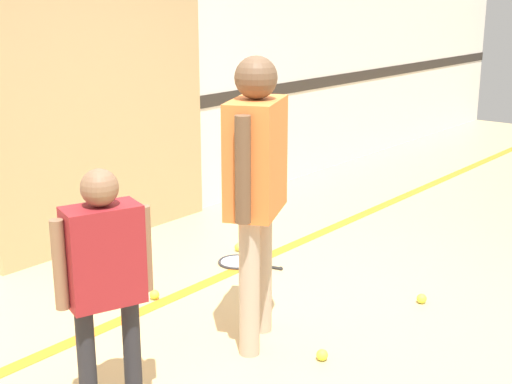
{
  "coord_description": "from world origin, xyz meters",
  "views": [
    {
      "loc": [
        -3.14,
        -2.32,
        2.0
      ],
      "look_at": [
        -0.19,
        0.13,
        0.92
      ],
      "focal_mm": 50.0,
      "sensor_mm": 36.0,
      "label": 1
    }
  ],
  "objects_px": {
    "tennis_ball_stray_left": "(155,295)",
    "tennis_ball_by_spare_racket": "(239,247)",
    "tennis_ball_stray_right": "(422,299)",
    "tennis_ball_near_instructor": "(322,355)",
    "person_student_left": "(104,268)",
    "racket_spare_on_floor": "(240,262)",
    "person_instructor": "(256,172)"
  },
  "relations": [
    {
      "from": "tennis_ball_stray_left",
      "to": "tennis_ball_by_spare_racket",
      "type": "bearing_deg",
      "value": 9.32
    },
    {
      "from": "tennis_ball_by_spare_racket",
      "to": "tennis_ball_stray_right",
      "type": "xyz_separation_m",
      "value": [
        0.03,
        -1.59,
        0.0
      ]
    },
    {
      "from": "tennis_ball_near_instructor",
      "to": "tennis_ball_stray_left",
      "type": "bearing_deg",
      "value": 91.62
    },
    {
      "from": "person_student_left",
      "to": "tennis_ball_by_spare_racket",
      "type": "relative_size",
      "value": 18.81
    },
    {
      "from": "racket_spare_on_floor",
      "to": "tennis_ball_stray_left",
      "type": "xyz_separation_m",
      "value": [
        -0.86,
        0.01,
        0.02
      ]
    },
    {
      "from": "tennis_ball_stray_right",
      "to": "person_student_left",
      "type": "bearing_deg",
      "value": 165.42
    },
    {
      "from": "person_student_left",
      "to": "tennis_ball_stray_right",
      "type": "xyz_separation_m",
      "value": [
        2.15,
        -0.56,
        -0.73
      ]
    },
    {
      "from": "tennis_ball_near_instructor",
      "to": "tennis_ball_stray_right",
      "type": "height_order",
      "value": "same"
    },
    {
      "from": "tennis_ball_stray_left",
      "to": "tennis_ball_stray_right",
      "type": "height_order",
      "value": "same"
    },
    {
      "from": "person_student_left",
      "to": "racket_spare_on_floor",
      "type": "height_order",
      "value": "person_student_left"
    },
    {
      "from": "person_instructor",
      "to": "tennis_ball_stray_right",
      "type": "bearing_deg",
      "value": -49.78
    },
    {
      "from": "tennis_ball_by_spare_racket",
      "to": "tennis_ball_stray_right",
      "type": "bearing_deg",
      "value": -88.95
    },
    {
      "from": "racket_spare_on_floor",
      "to": "tennis_ball_stray_right",
      "type": "distance_m",
      "value": 1.43
    },
    {
      "from": "tennis_ball_stray_left",
      "to": "tennis_ball_stray_right",
      "type": "xyz_separation_m",
      "value": [
        1.1,
        -1.42,
        0.0
      ]
    },
    {
      "from": "person_student_left",
      "to": "tennis_ball_stray_right",
      "type": "height_order",
      "value": "person_student_left"
    },
    {
      "from": "tennis_ball_near_instructor",
      "to": "tennis_ball_by_spare_racket",
      "type": "relative_size",
      "value": 1.0
    },
    {
      "from": "person_instructor",
      "to": "tennis_ball_stray_left",
      "type": "bearing_deg",
      "value": 62.97
    },
    {
      "from": "person_student_left",
      "to": "racket_spare_on_floor",
      "type": "relative_size",
      "value": 2.29
    },
    {
      "from": "person_instructor",
      "to": "tennis_ball_stray_right",
      "type": "height_order",
      "value": "person_instructor"
    },
    {
      "from": "tennis_ball_stray_right",
      "to": "person_instructor",
      "type": "bearing_deg",
      "value": 155.71
    },
    {
      "from": "person_instructor",
      "to": "person_student_left",
      "type": "xyz_separation_m",
      "value": [
        -1.03,
        0.05,
        -0.27
      ]
    },
    {
      "from": "tennis_ball_by_spare_racket",
      "to": "person_instructor",
      "type": "bearing_deg",
      "value": -135.13
    },
    {
      "from": "tennis_ball_by_spare_racket",
      "to": "tennis_ball_stray_left",
      "type": "xyz_separation_m",
      "value": [
        -1.07,
        -0.18,
        0.0
      ]
    },
    {
      "from": "tennis_ball_stray_left",
      "to": "racket_spare_on_floor",
      "type": "bearing_deg",
      "value": -0.61
    },
    {
      "from": "tennis_ball_by_spare_racket",
      "to": "tennis_ball_stray_right",
      "type": "distance_m",
      "value": 1.59
    },
    {
      "from": "tennis_ball_near_instructor",
      "to": "tennis_ball_stray_right",
      "type": "bearing_deg",
      "value": -4.0
    },
    {
      "from": "person_instructor",
      "to": "tennis_ball_stray_right",
      "type": "xyz_separation_m",
      "value": [
        1.12,
        -0.51,
        -1.0
      ]
    },
    {
      "from": "tennis_ball_by_spare_racket",
      "to": "tennis_ball_stray_left",
      "type": "height_order",
      "value": "same"
    },
    {
      "from": "tennis_ball_by_spare_racket",
      "to": "tennis_ball_near_instructor",
      "type": "bearing_deg",
      "value": -124.12
    },
    {
      "from": "racket_spare_on_floor",
      "to": "tennis_ball_stray_left",
      "type": "height_order",
      "value": "tennis_ball_stray_left"
    },
    {
      "from": "person_student_left",
      "to": "tennis_ball_stray_left",
      "type": "height_order",
      "value": "person_student_left"
    },
    {
      "from": "person_instructor",
      "to": "tennis_ball_near_instructor",
      "type": "bearing_deg",
      "value": -107.24
    }
  ]
}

